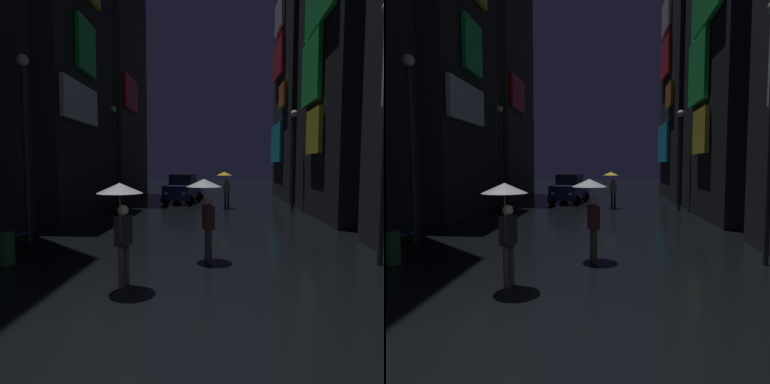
# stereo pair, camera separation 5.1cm
# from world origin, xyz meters

# --- Properties ---
(ground_plane) EXTENTS (120.00, 120.00, 0.00)m
(ground_plane) POSITION_xyz_m (0.00, 0.00, 0.00)
(ground_plane) COLOR black
(building_left_mid) EXTENTS (4.25, 7.21, 15.68)m
(building_left_mid) POSITION_xyz_m (-7.48, 12.60, 7.84)
(building_left_mid) COLOR #232328
(building_left_mid) RESTS_ON ground
(building_left_far) EXTENTS (4.25, 8.04, 23.03)m
(building_left_far) POSITION_xyz_m (-7.49, 22.02, 11.51)
(building_left_far) COLOR #33302D
(building_left_far) RESTS_ON ground
(building_right_mid) EXTENTS (4.25, 7.50, 16.59)m
(building_right_mid) POSITION_xyz_m (7.47, 12.74, 8.30)
(building_right_mid) COLOR black
(building_right_mid) RESTS_ON ground
(building_right_far) EXTENTS (4.25, 7.54, 16.58)m
(building_right_far) POSITION_xyz_m (7.47, 21.78, 8.30)
(building_right_far) COLOR black
(building_right_far) RESTS_ON ground
(pedestrian_foreground_right_clear) EXTENTS (0.90, 0.90, 2.12)m
(pedestrian_foreground_right_clear) POSITION_xyz_m (0.66, 4.39, 1.67)
(pedestrian_foreground_right_clear) COLOR #38332D
(pedestrian_foreground_right_clear) RESTS_ON ground
(pedestrian_foreground_left_yellow) EXTENTS (0.90, 0.90, 2.12)m
(pedestrian_foreground_left_yellow) POSITION_xyz_m (1.32, 15.69, 1.67)
(pedestrian_foreground_left_yellow) COLOR #2D2D38
(pedestrian_foreground_left_yellow) RESTS_ON ground
(pedestrian_near_crossing_clear) EXTENTS (0.90, 0.90, 2.12)m
(pedestrian_near_crossing_clear) POSITION_xyz_m (-0.91, 2.27, 1.67)
(pedestrian_near_crossing_clear) COLOR #38332D
(pedestrian_near_crossing_clear) RESTS_ON ground
(bicycle_parked_at_storefront) EXTENTS (0.58, 1.76, 0.96)m
(bicycle_parked_at_storefront) POSITION_xyz_m (-4.60, 4.54, 0.39)
(bicycle_parked_at_storefront) COLOR black
(bicycle_parked_at_storefront) RESTS_ON ground
(car_distant) EXTENTS (2.65, 4.32, 1.92)m
(car_distant) POSITION_xyz_m (-1.44, 18.49, 0.93)
(car_distant) COLOR navy
(car_distant) RESTS_ON ground
(streetlamp_left_near) EXTENTS (0.36, 0.36, 5.86)m
(streetlamp_left_near) POSITION_xyz_m (-5.00, 5.94, 3.63)
(streetlamp_left_near) COLOR #2D2D33
(streetlamp_left_near) RESTS_ON ground
(streetlamp_left_far) EXTENTS (0.36, 0.36, 5.84)m
(streetlamp_left_far) POSITION_xyz_m (-5.00, 14.81, 3.62)
(streetlamp_left_far) COLOR #2D2D33
(streetlamp_left_far) RESTS_ON ground
(streetlamp_right_far) EXTENTS (0.36, 0.36, 5.48)m
(streetlamp_right_far) POSITION_xyz_m (5.00, 14.89, 3.43)
(streetlamp_right_far) COLOR #2D2D33
(streetlamp_right_far) RESTS_ON ground
(trash_bin) EXTENTS (0.46, 0.46, 0.93)m
(trash_bin) POSITION_xyz_m (-4.30, 3.70, 0.47)
(trash_bin) COLOR #265933
(trash_bin) RESTS_ON ground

